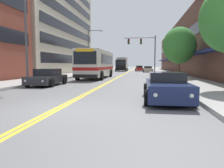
{
  "coord_description": "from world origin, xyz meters",
  "views": [
    {
      "loc": [
        3.17,
        -7.68,
        1.67
      ],
      "look_at": [
        -0.7,
        19.85,
        -0.84
      ],
      "focal_mm": 35.0,
      "sensor_mm": 36.0,
      "label": 1
    }
  ],
  "objects_px": {
    "city_bus": "(97,63)",
    "street_lamp_left_far": "(91,48)",
    "car_charcoal_parked_left_mid": "(47,78)",
    "car_champagne_parked_right_mid": "(148,69)",
    "car_beige_parked_left_near": "(103,70)",
    "car_red_moving_lead": "(139,69)",
    "box_truck": "(122,64)",
    "street_lamp_left_near": "(30,18)",
    "fire_hydrant": "(174,76)",
    "street_tree_right_mid": "(179,45)",
    "traffic_signal_mast": "(144,47)",
    "car_navy_parked_right_foreground": "(166,87)"
  },
  "relations": [
    {
      "from": "city_bus",
      "to": "street_lamp_left_far",
      "type": "distance_m",
      "value": 8.19
    },
    {
      "from": "car_charcoal_parked_left_mid",
      "to": "car_champagne_parked_right_mid",
      "type": "distance_m",
      "value": 32.63
    },
    {
      "from": "car_beige_parked_left_near",
      "to": "car_red_moving_lead",
      "type": "xyz_separation_m",
      "value": [
        6.76,
        12.99,
        0.02
      ]
    },
    {
      "from": "car_charcoal_parked_left_mid",
      "to": "box_truck",
      "type": "bearing_deg",
      "value": 86.39
    },
    {
      "from": "box_truck",
      "to": "street_lamp_left_far",
      "type": "relative_size",
      "value": 0.96
    },
    {
      "from": "box_truck",
      "to": "street_lamp_left_near",
      "type": "xyz_separation_m",
      "value": [
        -2.97,
        -39.11,
        3.28
      ]
    },
    {
      "from": "car_champagne_parked_right_mid",
      "to": "car_charcoal_parked_left_mid",
      "type": "bearing_deg",
      "value": -105.34
    },
    {
      "from": "car_red_moving_lead",
      "to": "fire_hydrant",
      "type": "distance_m",
      "value": 34.3
    },
    {
      "from": "box_truck",
      "to": "street_tree_right_mid",
      "type": "xyz_separation_m",
      "value": [
        9.12,
        -29.12,
        2.05
      ]
    },
    {
      "from": "car_beige_parked_left_near",
      "to": "fire_hydrant",
      "type": "relative_size",
      "value": 5.24
    },
    {
      "from": "car_charcoal_parked_left_mid",
      "to": "traffic_signal_mast",
      "type": "distance_m",
      "value": 23.27
    },
    {
      "from": "car_beige_parked_left_near",
      "to": "box_truck",
      "type": "height_order",
      "value": "box_truck"
    },
    {
      "from": "box_truck",
      "to": "street_lamp_left_near",
      "type": "relative_size",
      "value": 0.81
    },
    {
      "from": "fire_hydrant",
      "to": "car_charcoal_parked_left_mid",
      "type": "bearing_deg",
      "value": -161.11
    },
    {
      "from": "box_truck",
      "to": "fire_hydrant",
      "type": "height_order",
      "value": "box_truck"
    },
    {
      "from": "city_bus",
      "to": "car_red_moving_lead",
      "type": "distance_m",
      "value": 28.32
    },
    {
      "from": "car_red_moving_lead",
      "to": "fire_hydrant",
      "type": "relative_size",
      "value": 4.78
    },
    {
      "from": "car_red_moving_lead",
      "to": "traffic_signal_mast",
      "type": "distance_m",
      "value": 16.59
    },
    {
      "from": "car_charcoal_parked_left_mid",
      "to": "fire_hydrant",
      "type": "bearing_deg",
      "value": 18.89
    },
    {
      "from": "traffic_signal_mast",
      "to": "street_lamp_left_near",
      "type": "height_order",
      "value": "street_lamp_left_near"
    },
    {
      "from": "traffic_signal_mast",
      "to": "fire_hydrant",
      "type": "relative_size",
      "value": 7.42
    },
    {
      "from": "city_bus",
      "to": "fire_hydrant",
      "type": "distance_m",
      "value": 10.48
    },
    {
      "from": "street_lamp_left_far",
      "to": "car_charcoal_parked_left_mid",
      "type": "bearing_deg",
      "value": -88.16
    },
    {
      "from": "car_red_moving_lead",
      "to": "city_bus",
      "type": "bearing_deg",
      "value": -99.67
    },
    {
      "from": "car_beige_parked_left_near",
      "to": "car_charcoal_parked_left_mid",
      "type": "bearing_deg",
      "value": -89.88
    },
    {
      "from": "car_charcoal_parked_left_mid",
      "to": "street_tree_right_mid",
      "type": "height_order",
      "value": "street_tree_right_mid"
    },
    {
      "from": "city_bus",
      "to": "traffic_signal_mast",
      "type": "bearing_deg",
      "value": 63.85
    },
    {
      "from": "car_navy_parked_right_foreground",
      "to": "fire_hydrant",
      "type": "distance_m",
      "value": 9.79
    },
    {
      "from": "car_navy_parked_right_foreground",
      "to": "car_champagne_parked_right_mid",
      "type": "relative_size",
      "value": 1.04
    },
    {
      "from": "car_navy_parked_right_foreground",
      "to": "street_lamp_left_near",
      "type": "height_order",
      "value": "street_lamp_left_near"
    },
    {
      "from": "city_bus",
      "to": "traffic_signal_mast",
      "type": "distance_m",
      "value": 13.46
    },
    {
      "from": "car_navy_parked_right_foreground",
      "to": "street_tree_right_mid",
      "type": "xyz_separation_m",
      "value": [
        2.88,
        14.79,
        3.14
      ]
    },
    {
      "from": "car_navy_parked_right_foreground",
      "to": "street_lamp_left_far",
      "type": "relative_size",
      "value": 0.68
    },
    {
      "from": "car_champagne_parked_right_mid",
      "to": "street_lamp_left_far",
      "type": "bearing_deg",
      "value": -122.68
    },
    {
      "from": "box_truck",
      "to": "traffic_signal_mast",
      "type": "bearing_deg",
      "value": -71.65
    },
    {
      "from": "traffic_signal_mast",
      "to": "fire_hydrant",
      "type": "height_order",
      "value": "traffic_signal_mast"
    },
    {
      "from": "car_beige_parked_left_near",
      "to": "car_champagne_parked_right_mid",
      "type": "relative_size",
      "value": 1.0
    },
    {
      "from": "car_charcoal_parked_left_mid",
      "to": "fire_hydrant",
      "type": "xyz_separation_m",
      "value": [
        10.3,
        3.53,
        0.0
      ]
    },
    {
      "from": "car_navy_parked_right_foreground",
      "to": "box_truck",
      "type": "xyz_separation_m",
      "value": [
        -6.24,
        43.91,
        1.09
      ]
    },
    {
      "from": "city_bus",
      "to": "box_truck",
      "type": "height_order",
      "value": "box_truck"
    },
    {
      "from": "street_lamp_left_near",
      "to": "fire_hydrant",
      "type": "xyz_separation_m",
      "value": [
        10.89,
        4.85,
        -4.37
      ]
    },
    {
      "from": "car_navy_parked_right_foreground",
      "to": "car_red_moving_lead",
      "type": "height_order",
      "value": "car_red_moving_lead"
    },
    {
      "from": "car_champagne_parked_right_mid",
      "to": "street_lamp_left_near",
      "type": "relative_size",
      "value": 0.55
    },
    {
      "from": "street_lamp_left_far",
      "to": "car_beige_parked_left_near",
      "type": "bearing_deg",
      "value": 86.19
    },
    {
      "from": "car_charcoal_parked_left_mid",
      "to": "car_navy_parked_right_foreground",
      "type": "relative_size",
      "value": 0.91
    },
    {
      "from": "city_bus",
      "to": "car_beige_parked_left_near",
      "type": "distance_m",
      "value": 15.08
    },
    {
      "from": "car_champagne_parked_right_mid",
      "to": "car_red_moving_lead",
      "type": "xyz_separation_m",
      "value": [
        -1.92,
        6.16,
        0.02
      ]
    },
    {
      "from": "box_truck",
      "to": "car_red_moving_lead",
      "type": "bearing_deg",
      "value": -2.04
    },
    {
      "from": "car_navy_parked_right_foreground",
      "to": "car_champagne_parked_right_mid",
      "type": "xyz_separation_m",
      "value": [
        0.01,
        37.59,
        -0.01
      ]
    },
    {
      "from": "car_navy_parked_right_foreground",
      "to": "fire_hydrant",
      "type": "bearing_deg",
      "value": 80.12
    }
  ]
}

